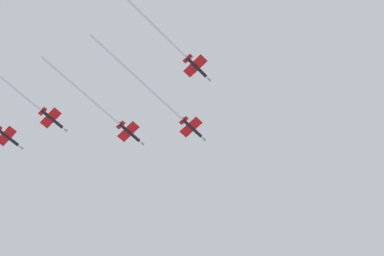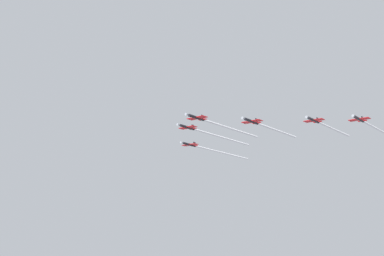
{
  "view_description": "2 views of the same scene",
  "coord_description": "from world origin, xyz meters",
  "px_view_note": "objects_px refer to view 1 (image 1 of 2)",
  "views": [
    {
      "loc": [
        59.53,
        -44.55,
        3.12
      ],
      "look_at": [
        15.29,
        0.58,
        137.69
      ],
      "focal_mm": 42.07,
      "sensor_mm": 36.0,
      "label": 1
    },
    {
      "loc": [
        -91.72,
        139.52,
        92.37
      ],
      "look_at": [
        26.89,
        -11.54,
        137.61
      ],
      "focal_mm": 45.47,
      "sensor_mm": 36.0,
      "label": 2
    }
  ],
  "objects_px": {
    "jet_lead": "(163,101)",
    "jet_starboard_inner": "(162,33)",
    "jet_port_inner": "(106,112)",
    "jet_port_outer": "(27,98)"
  },
  "relations": [
    {
      "from": "jet_port_inner",
      "to": "jet_port_outer",
      "type": "bearing_deg",
      "value": -126.47
    },
    {
      "from": "jet_lead",
      "to": "jet_port_inner",
      "type": "bearing_deg",
      "value": -145.77
    },
    {
      "from": "jet_port_inner",
      "to": "jet_port_outer",
      "type": "xyz_separation_m",
      "value": [
        -15.55,
        -20.88,
        2.13
      ]
    },
    {
      "from": "jet_starboard_inner",
      "to": "jet_port_inner",
      "type": "bearing_deg",
      "value": 170.89
    },
    {
      "from": "jet_lead",
      "to": "jet_starboard_inner",
      "type": "distance_m",
      "value": 21.92
    },
    {
      "from": "jet_starboard_inner",
      "to": "jet_port_outer",
      "type": "relative_size",
      "value": 1.27
    },
    {
      "from": "jet_lead",
      "to": "jet_starboard_inner",
      "type": "bearing_deg",
      "value": -45.03
    },
    {
      "from": "jet_lead",
      "to": "jet_starboard_inner",
      "type": "height_order",
      "value": "jet_starboard_inner"
    },
    {
      "from": "jet_lead",
      "to": "jet_port_inner",
      "type": "height_order",
      "value": "jet_lead"
    },
    {
      "from": "jet_lead",
      "to": "jet_port_outer",
      "type": "bearing_deg",
      "value": -134.53
    }
  ]
}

